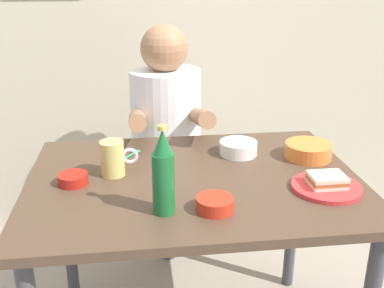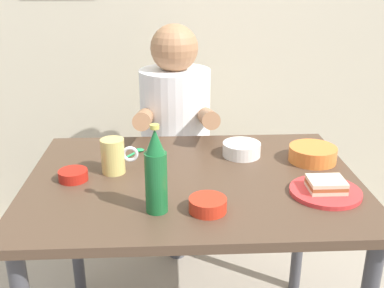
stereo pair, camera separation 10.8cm
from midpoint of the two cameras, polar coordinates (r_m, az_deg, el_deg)
dining_table at (r=1.58m, az=2.07°, el=-7.25°), size 1.10×0.80×0.74m
stool at (r=2.27m, az=-0.58°, el=-6.33°), size 0.34×0.34×0.45m
person_seated at (r=2.10m, az=-0.61°, el=3.66°), size 0.33×0.56×0.72m
plate_orange at (r=1.50m, az=18.22°, el=-5.68°), size 0.22×0.22×0.01m
sandwich at (r=1.49m, az=18.33°, el=-4.82°), size 0.11×0.09×0.04m
beer_mug at (r=1.56m, az=-7.73°, el=-1.51°), size 0.13×0.08×0.12m
beer_bottle at (r=1.28m, az=-2.08°, el=-3.68°), size 0.06×0.06×0.26m
soup_bowl_orange at (r=1.72m, az=16.50°, el=-1.13°), size 0.17×0.17×0.05m
sambal_bowl_red at (r=1.54m, az=-12.61°, el=-3.80°), size 0.10×0.10×0.03m
sauce_bowl_chili at (r=1.33m, az=4.33°, el=-7.49°), size 0.11×0.11×0.04m
rice_bowl_white at (r=1.71m, az=7.97°, el=-0.60°), size 0.14×0.14×0.05m
spoon at (r=1.73m, az=-5.20°, el=-1.03°), size 0.08×0.11×0.01m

